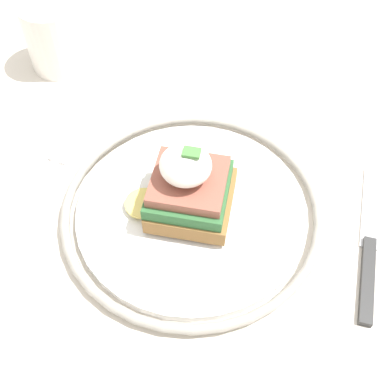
% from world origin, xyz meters
% --- Properties ---
extents(dining_table, '(0.84, 0.72, 0.76)m').
position_xyz_m(dining_table, '(0.00, 0.00, 0.62)').
color(dining_table, beige).
rests_on(dining_table, ground_plane).
extents(plate, '(0.27, 0.27, 0.02)m').
position_xyz_m(plate, '(0.02, 0.00, 0.77)').
color(plate, white).
rests_on(plate, dining_table).
extents(sandwich, '(0.11, 0.09, 0.08)m').
position_xyz_m(sandwich, '(0.02, 0.00, 0.80)').
color(sandwich, olive).
rests_on(sandwich, plate).
extents(fork, '(0.04, 0.15, 0.00)m').
position_xyz_m(fork, '(-0.15, 0.01, 0.76)').
color(fork, silver).
rests_on(fork, dining_table).
extents(knife, '(0.03, 0.19, 0.01)m').
position_xyz_m(knife, '(0.20, -0.01, 0.76)').
color(knife, '#2D2D2D').
rests_on(knife, dining_table).
extents(cup, '(0.08, 0.08, 0.09)m').
position_xyz_m(cup, '(-0.20, 0.21, 0.80)').
color(cup, white).
rests_on(cup, dining_table).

